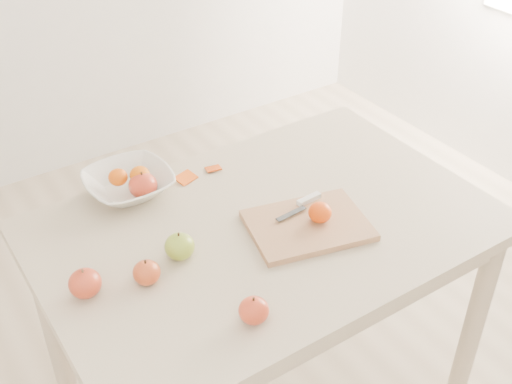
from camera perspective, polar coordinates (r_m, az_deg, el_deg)
table at (r=1.77m, az=0.90°, el=-5.24°), size 1.20×0.80×0.75m
cutting_board at (r=1.69m, az=4.63°, el=-2.97°), size 0.35×0.29×0.02m
board_tangerine at (r=1.68m, az=5.70°, el=-1.82°), size 0.06×0.06×0.05m
fruit_bowl at (r=1.84m, az=-11.24°, el=0.74°), size 0.24×0.24×0.06m
bowl_tangerine_near at (r=1.83m, az=-12.17°, el=1.30°), size 0.05×0.05×0.05m
bowl_tangerine_far at (r=1.82m, az=-10.29°, el=1.51°), size 0.06×0.06×0.05m
orange_peel_a at (r=1.89m, az=-6.24°, el=1.16°), size 0.07×0.06×0.01m
orange_peel_b at (r=1.92m, az=-3.81°, el=2.04°), size 0.05×0.04×0.01m
paring_knife at (r=1.75m, az=4.47°, el=-0.84°), size 0.17×0.05×0.01m
apple_green at (r=1.59m, az=-6.80°, el=-4.82°), size 0.08×0.08×0.07m
apple_red_c at (r=1.43m, az=-0.20°, el=-10.48°), size 0.07×0.07×0.06m
apple_red_b at (r=1.53m, az=-14.96°, el=-7.84°), size 0.08×0.08×0.07m
apple_red_a at (r=1.81m, az=-10.01°, el=0.58°), size 0.08×0.08×0.07m
apple_red_d at (r=1.54m, az=-9.70°, el=-7.06°), size 0.07×0.07×0.06m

